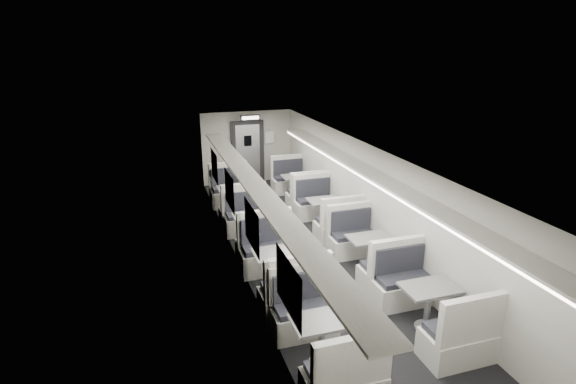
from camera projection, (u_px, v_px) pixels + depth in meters
room at (309, 207)px, 9.54m from camera, size 3.24×12.24×2.64m
booth_left_a at (236, 201)px, 12.29m from camera, size 1.13×2.30×1.23m
booth_left_b at (253, 230)px, 10.43m from camera, size 1.08×2.18×1.17m
booth_left_c at (279, 271)px, 8.50m from camera, size 1.16×2.36×1.26m
booth_left_d at (321, 341)px, 6.57m from camera, size 1.06×2.16×1.15m
booth_right_a at (297, 188)px, 13.47m from camera, size 1.07×2.17×1.16m
booth_right_b at (326, 213)px, 11.43m from camera, size 1.08×2.20×1.18m
booth_right_c at (369, 253)px, 9.30m from camera, size 1.06×2.14×1.15m
booth_right_d at (428, 307)px, 7.40m from camera, size 1.09×2.21×1.18m
passenger at (246, 188)px, 12.48m from camera, size 0.60×0.50×1.39m
window_a at (214, 166)px, 12.14m from camera, size 0.02×1.18×0.84m
window_b at (229, 191)px, 10.15m from camera, size 0.02×1.18×0.84m
window_c at (252, 227)px, 8.16m from camera, size 0.02×1.18×0.84m
window_d at (288, 286)px, 6.18m from camera, size 0.02×1.18×0.84m
luggage_rack_left at (255, 185)px, 8.69m from camera, size 0.46×10.40×0.09m
luggage_rack_right at (371, 174)px, 9.40m from camera, size 0.46×10.40×0.09m
vestibule_door at (248, 153)px, 14.95m from camera, size 1.10×0.13×2.10m
exit_sign at (250, 118)px, 14.12m from camera, size 0.62×0.12×0.16m
wall_notice at (269, 138)px, 15.01m from camera, size 0.32×0.02×0.40m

